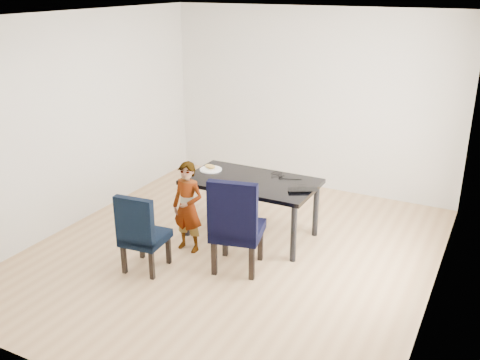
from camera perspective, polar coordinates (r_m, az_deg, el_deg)
The scene contains 14 objects.
floor at distance 6.44m, azimuth -0.82°, elevation -7.70°, with size 4.50×5.00×0.01m, color tan.
ceiling at distance 5.67m, azimuth -0.97°, elevation 17.15°, with size 4.50×5.00×0.01m, color white.
wall_back at distance 8.14m, azimuth 7.54°, elevation 8.43°, with size 4.50×0.01×2.70m, color silver.
wall_front at distance 4.03m, azimuth -18.00°, elevation -5.46°, with size 4.50×0.01×2.70m, color white.
wall_left at distance 7.22m, azimuth -16.98°, elevation 6.13°, with size 0.01×5.00×2.70m, color beige.
wall_right at distance 5.29m, azimuth 21.20°, elevation 0.42°, with size 0.01×5.00×2.70m, color white.
dining_table at distance 6.67m, azimuth 1.18°, elevation -3.01°, with size 1.60×0.90×0.75m, color black.
chair_left at distance 5.98m, azimuth -10.11°, elevation -5.36°, with size 0.44×0.46×0.92m, color black.
chair_right at distance 5.87m, azimuth -0.23°, elevation -4.54°, with size 0.53×0.55×1.11m, color black.
child at distance 6.29m, azimuth -5.59°, elevation -2.90°, with size 0.40×0.26×1.10m, color #CE5F11.
plate at distance 6.87m, azimuth -3.14°, elevation 1.12°, with size 0.28×0.28×0.02m, color white.
sandwich at distance 6.87m, azimuth -3.21°, elevation 1.45°, with size 0.15×0.07×0.06m, color #BE9543.
laptop at distance 6.26m, azimuth 6.67°, elevation -0.92°, with size 0.35×0.22×0.03m, color black.
cable_tangle at distance 6.62m, azimuth 3.98°, elevation 0.30°, with size 0.14×0.14×0.01m, color black.
Camera 1 is at (2.68, -4.99, 3.06)m, focal length 40.00 mm.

